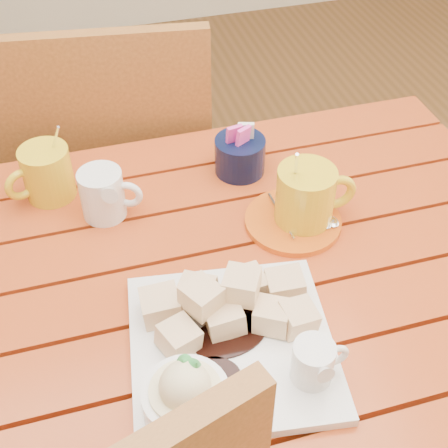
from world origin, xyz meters
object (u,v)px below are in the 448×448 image
object	(u,v)px
chair_far	(114,174)
dessert_plate	(224,348)
coffee_mug_right	(307,197)
coffee_mug_left	(46,173)
table	(197,325)
orange_saucer	(294,221)

from	to	relation	value
chair_far	dessert_plate	bearing A→B (deg)	103.22
coffee_mug_right	coffee_mug_left	bearing A→B (deg)	156.80
table	coffee_mug_right	size ratio (longest dim) A/B	7.32
table	chair_far	size ratio (longest dim) A/B	1.25
dessert_plate	orange_saucer	xyz separation A→B (m)	(0.19, 0.24, -0.03)
table	coffee_mug_right	bearing A→B (deg)	21.06
coffee_mug_right	orange_saucer	distance (m)	0.05
coffee_mug_left	coffee_mug_right	world-z (taller)	coffee_mug_right
orange_saucer	chair_far	bearing A→B (deg)	117.23
dessert_plate	coffee_mug_right	distance (m)	0.32
orange_saucer	coffee_mug_left	bearing A→B (deg)	153.72
coffee_mug_left	orange_saucer	distance (m)	0.44
dessert_plate	orange_saucer	world-z (taller)	dessert_plate
coffee_mug_left	chair_far	distance (m)	0.43
table	chair_far	bearing A→B (deg)	96.10
dessert_plate	orange_saucer	distance (m)	0.31
dessert_plate	coffee_mug_right	world-z (taller)	coffee_mug_right
table	orange_saucer	bearing A→B (deg)	22.84
dessert_plate	orange_saucer	bearing A→B (deg)	50.90
table	coffee_mug_right	world-z (taller)	coffee_mug_right
dessert_plate	chair_far	distance (m)	0.78
dessert_plate	table	bearing A→B (deg)	91.12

